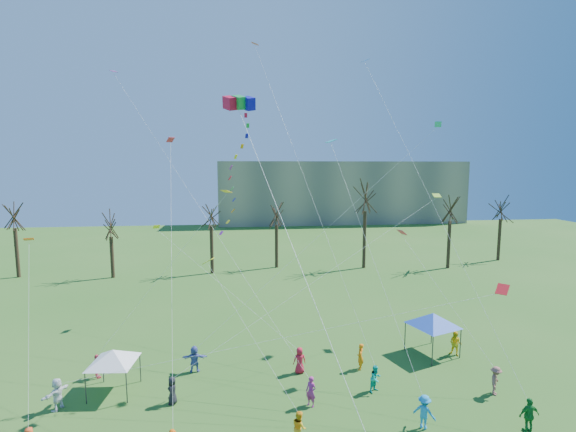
{
  "coord_description": "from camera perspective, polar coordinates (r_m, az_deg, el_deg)",
  "views": [
    {
      "loc": [
        -2.6,
        -16.43,
        13.63
      ],
      "look_at": [
        -0.13,
        5.0,
        11.0
      ],
      "focal_mm": 25.0,
      "sensor_mm": 36.0,
      "label": 1
    }
  ],
  "objects": [
    {
      "name": "festival_crowd",
      "position": [
        25.64,
        1.02,
        -22.89
      ],
      "size": [
        26.97,
        9.74,
        1.84
      ],
      "color": "#E24B1C",
      "rests_on": "ground"
    },
    {
      "name": "bare_tree_row",
      "position": [
        53.09,
        2.6,
        0.1
      ],
      "size": [
        70.7,
        9.05,
        12.16
      ],
      "color": "black",
      "rests_on": "ground"
    },
    {
      "name": "small_kites_aloft",
      "position": [
        28.63,
        0.84,
        4.25
      ],
      "size": [
        28.0,
        18.96,
        36.25
      ],
      "color": "#FF570D",
      "rests_on": "ground"
    },
    {
      "name": "canopy_tent_blue",
      "position": [
        31.87,
        19.93,
        -13.65
      ],
      "size": [
        3.92,
        3.92,
        3.12
      ],
      "color": "#3F3F44",
      "rests_on": "ground"
    },
    {
      "name": "distant_building",
      "position": [
        101.64,
        7.46,
        3.43
      ],
      "size": [
        60.0,
        14.0,
        15.0
      ],
      "primitive_type": "cube",
      "color": "gray",
      "rests_on": "ground"
    },
    {
      "name": "canopy_tent_white",
      "position": [
        27.7,
        -23.62,
        -17.81
      ],
      "size": [
        3.6,
        3.6,
        2.71
      ],
      "color": "#3F3F44",
      "rests_on": "ground"
    },
    {
      "name": "big_box_kite",
      "position": [
        25.81,
        -6.86,
        5.69
      ],
      "size": [
        3.76,
        7.87,
        21.14
      ],
      "color": "red",
      "rests_on": "ground"
    }
  ]
}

